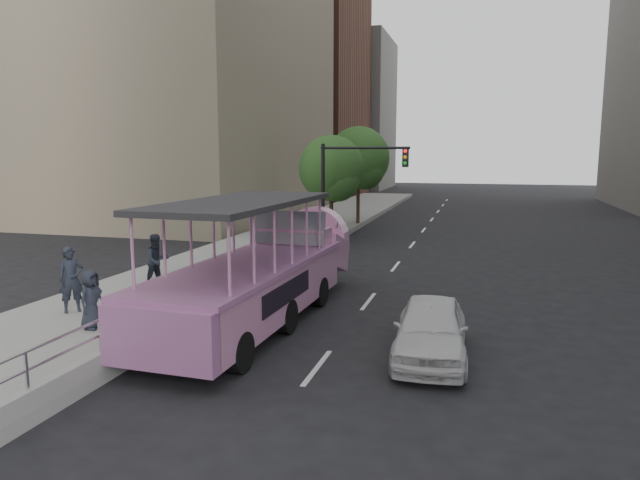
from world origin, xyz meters
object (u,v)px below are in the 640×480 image
Objects in this scene: pedestrian_mid at (157,261)px; traffic_signal at (347,180)px; car at (431,329)px; street_tree_far at (360,160)px; pedestrian_near at (71,280)px; duck_boat at (264,273)px; parking_sign at (264,236)px; street_tree_near at (333,171)px; pedestrian_far at (91,299)px.

traffic_signal reaches higher than pedestrian_mid.
street_tree_far reaches higher than car.
pedestrian_near is at bearing 176.43° from car.
parking_sign is at bearing 111.65° from duck_boat.
traffic_signal is 0.81× the size of street_tree_far.
parking_sign is (3.63, 5.53, 0.62)m from pedestrian_near.
parking_sign is (-1.43, 3.60, 0.54)m from duck_boat.
street_tree_far is (-1.53, 20.54, 2.99)m from duck_boat.
traffic_signal is 3.80m from street_tree_near.
parking_sign is at bearing 9.09° from pedestrian_near.
street_tree_near is at bearing 30.97° from pedestrian_near.
duck_boat is 4.66m from pedestrian_mid.
street_tree_near is at bearing 18.03° from pedestrian_mid.
duck_boat is at bearing -43.50° from pedestrian_far.
traffic_signal is (-5.08, 13.17, 2.80)m from car.
traffic_signal is (3.38, 14.21, 2.43)m from pedestrian_far.
traffic_signal is (4.28, 9.64, 2.30)m from pedestrian_mid.
pedestrian_mid is 1.17× the size of pedestrian_far.
pedestrian_far is at bearing -103.37° from traffic_signal.
parking_sign is (2.99, 2.13, 0.66)m from pedestrian_mid.
street_tree_far reaches higher than duck_boat.
street_tree_far is (3.53, 22.47, 3.07)m from pedestrian_near.
pedestrian_near reaches higher than pedestrian_far.
pedestrian_far is at bearing -84.71° from pedestrian_near.
traffic_signal is at bearing 108.26° from car.
duck_boat reaches higher than pedestrian_near.
car is 10.02m from pedestrian_near.
pedestrian_near is (-5.06, -1.93, -0.08)m from duck_boat.
duck_boat is at bearing -68.35° from parking_sign.
pedestrian_mid reaches higher than pedestrian_far.
street_tree_near is (-1.73, 14.54, 2.50)m from duck_boat.
traffic_signal is (-0.14, 11.11, 2.18)m from duck_boat.
pedestrian_far reaches higher than car.
traffic_signal reaches higher than pedestrian_near.
car is at bearing -80.99° from pedestrian_mid.
traffic_signal is (1.29, 7.51, 1.64)m from parking_sign.
car is 8.60m from parking_sign.
traffic_signal is at bearing 5.69° from pedestrian_mid.
car is at bearing -74.01° from street_tree_far.
car is at bearing -48.33° from pedestrian_near.
car is 0.79× the size of traffic_signal.
parking_sign is 0.47× the size of street_tree_far.
pedestrian_mid is (0.64, 3.40, -0.04)m from pedestrian_near.
duck_boat is 5.39m from car.
pedestrian_near is 22.95m from street_tree_far.
pedestrian_mid is at bearing -98.60° from street_tree_far.
street_tree_far reaches higher than pedestrian_near.
street_tree_near is (1.78, 17.64, 2.76)m from pedestrian_far.
pedestrian_mid is at bearing 161.59° from duck_boat.
car is 2.29× the size of pedestrian_mid.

